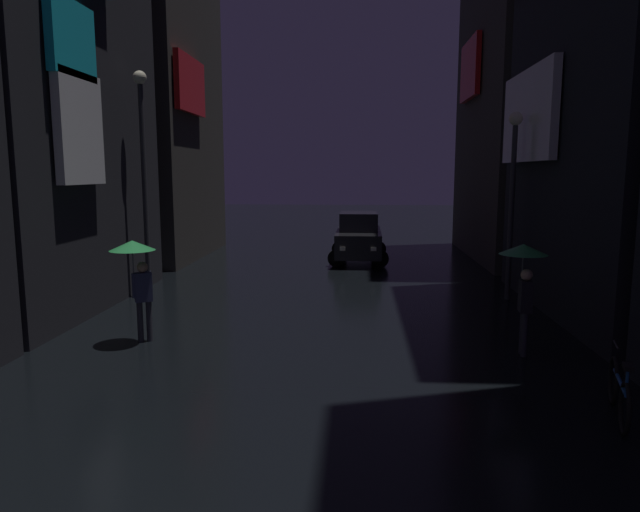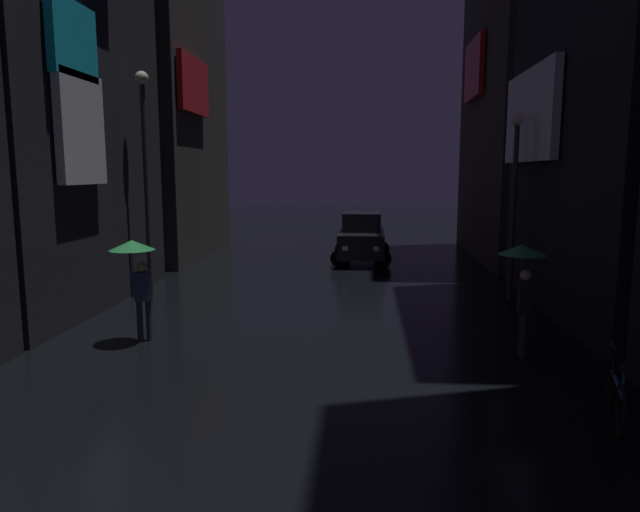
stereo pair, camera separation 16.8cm
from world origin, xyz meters
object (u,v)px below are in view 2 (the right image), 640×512
(pedestrian_midstreet_centre_green, at_px, (136,262))
(streetlamp_right_far, at_px, (515,183))
(bicycle_parked_at_storefront, at_px, (616,393))
(streetlamp_left_far, at_px, (145,160))
(pedestrian_foreground_left_green, at_px, (523,268))
(car_distant, at_px, (362,238))

(pedestrian_midstreet_centre_green, height_order, streetlamp_right_far, streetlamp_right_far)
(bicycle_parked_at_storefront, bearing_deg, streetlamp_left_far, 142.21)
(pedestrian_midstreet_centre_green, xyz_separation_m, streetlamp_left_far, (-1.42, 4.37, 2.13))
(pedestrian_foreground_left_green, relative_size, streetlamp_right_far, 0.42)
(pedestrian_foreground_left_green, distance_m, bicycle_parked_at_storefront, 3.23)
(car_distant, height_order, streetlamp_right_far, streetlamp_right_far)
(bicycle_parked_at_storefront, bearing_deg, pedestrian_midstreet_centre_green, 159.41)
(pedestrian_foreground_left_green, xyz_separation_m, pedestrian_midstreet_centre_green, (-7.61, 0.17, 0.00))
(pedestrian_foreground_left_green, relative_size, bicycle_parked_at_storefront, 1.20)
(bicycle_parked_at_storefront, xyz_separation_m, car_distant, (-3.69, 14.19, 0.54))
(bicycle_parked_at_storefront, xyz_separation_m, streetlamp_left_far, (-9.60, 7.44, 3.41))
(bicycle_parked_at_storefront, bearing_deg, pedestrian_foreground_left_green, 101.14)
(pedestrian_midstreet_centre_green, xyz_separation_m, streetlamp_right_far, (8.58, 4.64, 1.52))
(pedestrian_foreground_left_green, xyz_separation_m, car_distant, (-3.12, 11.28, -0.74))
(pedestrian_foreground_left_green, height_order, streetlamp_right_far, streetlamp_right_far)
(car_distant, relative_size, streetlamp_right_far, 0.83)
(pedestrian_midstreet_centre_green, height_order, car_distant, pedestrian_midstreet_centre_green)
(pedestrian_midstreet_centre_green, relative_size, streetlamp_right_far, 0.42)
(streetlamp_left_far, bearing_deg, bicycle_parked_at_storefront, -37.79)
(bicycle_parked_at_storefront, distance_m, streetlamp_right_far, 8.21)
(streetlamp_right_far, bearing_deg, pedestrian_midstreet_centre_green, -151.62)
(pedestrian_foreground_left_green, bearing_deg, car_distant, 105.46)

